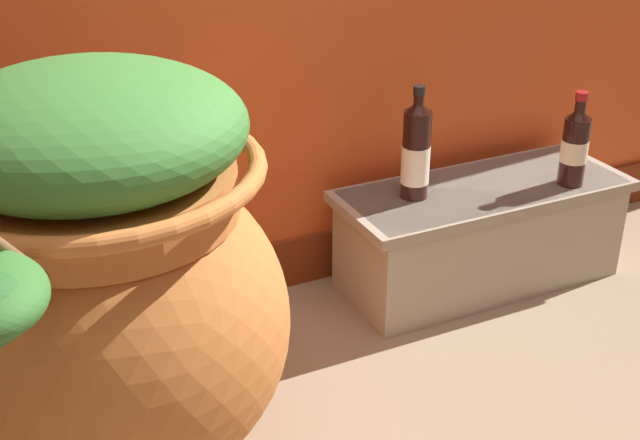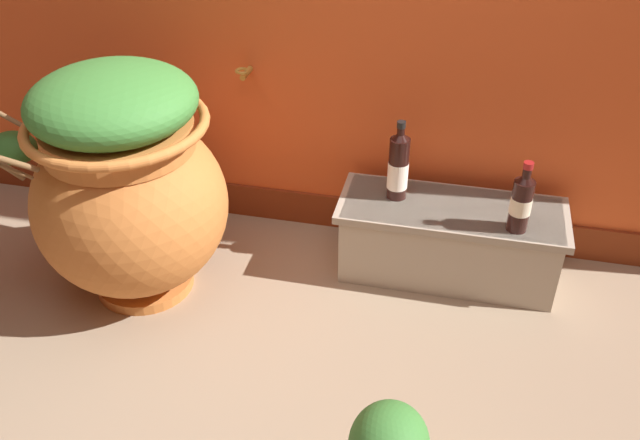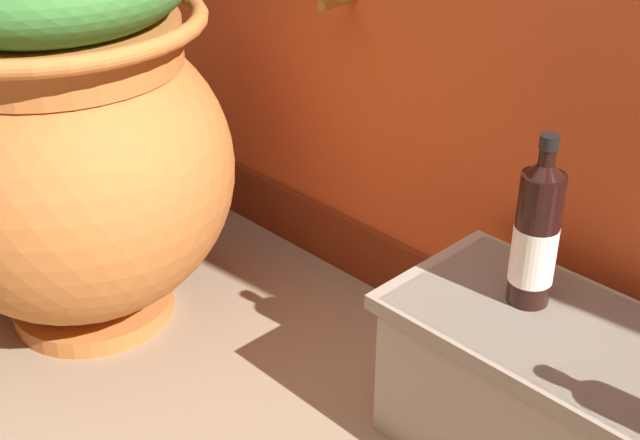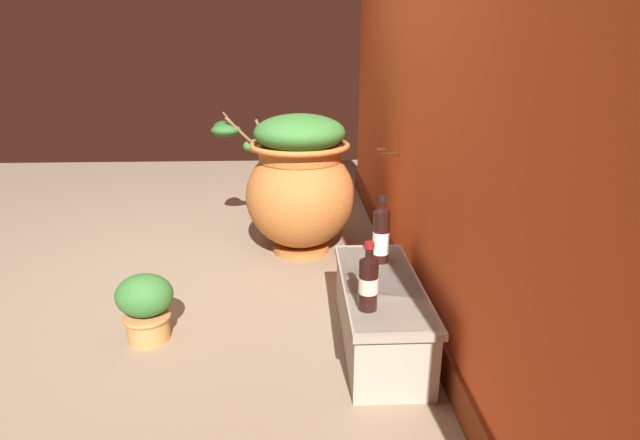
# 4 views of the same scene
# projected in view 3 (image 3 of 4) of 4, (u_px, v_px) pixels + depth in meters

# --- Properties ---
(terracotta_urn) EXTENTS (0.94, 0.95, 0.92)m
(terracotta_urn) POSITION_uv_depth(u_px,v_px,m) (61.00, 129.00, 1.84)
(terracotta_urn) COLOR #C17033
(terracotta_urn) RESTS_ON ground_plane
(stone_ledge) EXTENTS (0.88, 0.35, 0.32)m
(stone_ledge) POSITION_uv_depth(u_px,v_px,m) (617.00, 428.00, 1.47)
(stone_ledge) COLOR #B2A893
(stone_ledge) RESTS_ON ground_plane
(wine_bottle_left) EXTENTS (0.08, 0.08, 0.33)m
(wine_bottle_left) POSITION_uv_depth(u_px,v_px,m) (536.00, 234.00, 1.49)
(wine_bottle_left) COLOR black
(wine_bottle_left) RESTS_ON stone_ledge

